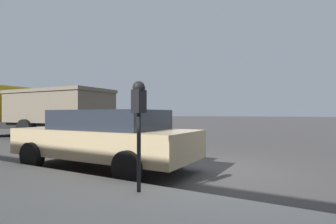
# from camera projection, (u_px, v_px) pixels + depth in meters

# --- Properties ---
(ground_plane) EXTENTS (220.00, 220.00, 0.00)m
(ground_plane) POSITION_uv_depth(u_px,v_px,m) (199.00, 169.00, 6.17)
(ground_plane) COLOR #3D3A3A
(parking_meter) EXTENTS (0.21, 0.19, 1.62)m
(parking_meter) POSITION_uv_depth(u_px,v_px,m) (139.00, 107.00, 3.83)
(parking_meter) COLOR black
(parking_meter) RESTS_ON sidewalk
(car_tan) EXTENTS (2.07, 4.54, 1.40)m
(car_tan) POSITION_uv_depth(u_px,v_px,m) (105.00, 137.00, 6.23)
(car_tan) COLOR tan
(car_tan) RESTS_ON ground_plane
(dump_truck) EXTENTS (3.18, 8.58, 2.83)m
(dump_truck) POSITION_uv_depth(u_px,v_px,m) (37.00, 109.00, 13.94)
(dump_truck) COLOR black
(dump_truck) RESTS_ON ground_plane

